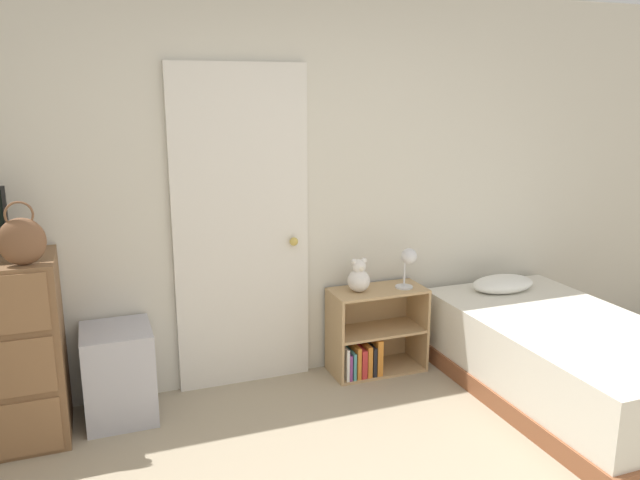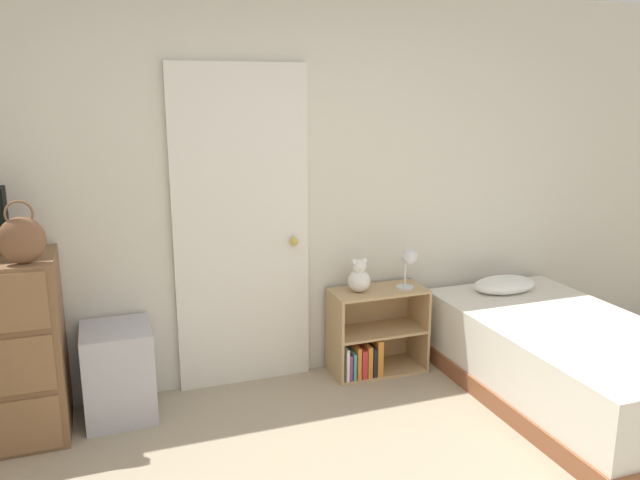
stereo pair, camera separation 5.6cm
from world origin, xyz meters
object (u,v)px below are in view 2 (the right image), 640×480
teddy_bear (359,278)px  storage_bin (119,372)px  bookshelf (371,339)px  bed (566,360)px  desk_lamp (409,260)px  handbag (22,239)px

teddy_bear → storage_bin: bearing=-178.1°
bookshelf → bed: (0.99, -0.77, 0.02)m
storage_bin → desk_lamp: size_ratio=1.99×
teddy_bear → desk_lamp: 0.36m
bed → handbag: bearing=170.6°
teddy_bear → bookshelf: bearing=1.5°
bed → storage_bin: bearing=164.9°
handbag → bed: handbag is taller
bookshelf → teddy_bear: size_ratio=2.81×
storage_bin → bookshelf: 1.67m
teddy_bear → desk_lamp: desk_lamp is taller
storage_bin → bookshelf: size_ratio=0.86×
desk_lamp → bed: size_ratio=0.15×
bookshelf → desk_lamp: (0.25, -0.05, 0.55)m
desk_lamp → storage_bin: bearing=-179.8°
storage_bin → teddy_bear: bearing=1.9°
teddy_bear → bed: 1.41m
handbag → storage_bin: handbag is taller
handbag → desk_lamp: 2.38m
desk_lamp → teddy_bear: bearing=172.5°
teddy_bear → bed: (1.09, -0.77, -0.44)m
teddy_bear → desk_lamp: bearing=-7.5°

